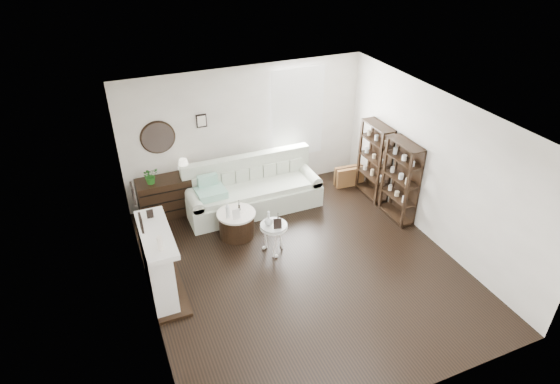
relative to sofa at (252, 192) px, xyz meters
name	(u,v)px	position (x,y,z in m)	size (l,w,h in m)	color
room	(281,116)	(0.88, 0.62, 1.25)	(5.50, 5.50, 5.50)	black
fireplace	(158,265)	(-2.17, -1.78, 0.20)	(0.50, 1.40, 1.84)	white
shelf_unit_far	(374,161)	(2.48, -0.53, 0.46)	(0.30, 0.80, 1.60)	black
shelf_unit_near	(401,181)	(2.48, -1.43, 0.46)	(0.30, 0.80, 1.60)	black
sofa	(252,192)	(0.00, 0.00, 0.00)	(2.66, 0.92, 1.03)	beige
quilt	(211,193)	(-0.87, -0.13, 0.26)	(0.55, 0.45, 0.14)	#279263
suitcase	(349,176)	(2.25, 0.01, -0.13)	(0.64, 0.21, 0.42)	brown
dresser	(169,196)	(-1.58, 0.39, 0.05)	(1.19, 0.51, 0.79)	black
table_lamp	(184,167)	(-1.23, 0.39, 0.62)	(0.22, 0.22, 0.35)	silver
potted_plant	(150,176)	(-1.87, 0.34, 0.61)	(0.29, 0.25, 0.32)	#21621C
drum_table	(237,224)	(-0.60, -0.80, -0.09)	(0.71, 0.71, 0.49)	black
pedestal_table	(274,227)	(-0.15, -1.52, 0.18)	(0.48, 0.48, 0.57)	silver
eiffel_drum	(239,206)	(-0.52, -0.76, 0.25)	(0.12, 0.12, 0.21)	black
bottle_drum	(228,211)	(-0.77, -0.88, 0.29)	(0.07, 0.07, 0.28)	silver
card_frame_drum	(236,214)	(-0.65, -0.98, 0.24)	(0.14, 0.01, 0.19)	silver
eiffel_ped	(278,218)	(-0.06, -1.49, 0.32)	(0.10, 0.10, 0.18)	black
flask_ped	(269,218)	(-0.23, -1.50, 0.37)	(0.15, 0.15, 0.27)	silver
card_frame_ped	(278,224)	(-0.13, -1.64, 0.32)	(0.14, 0.01, 0.19)	black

